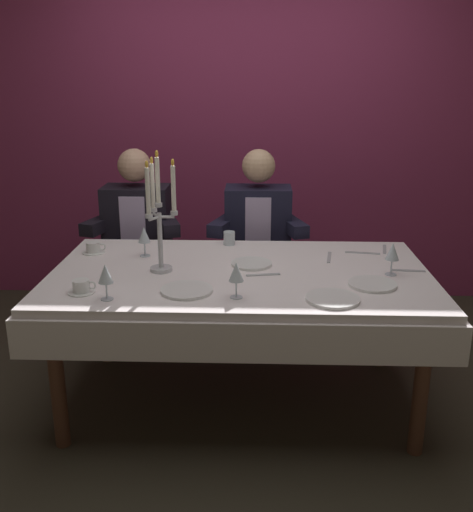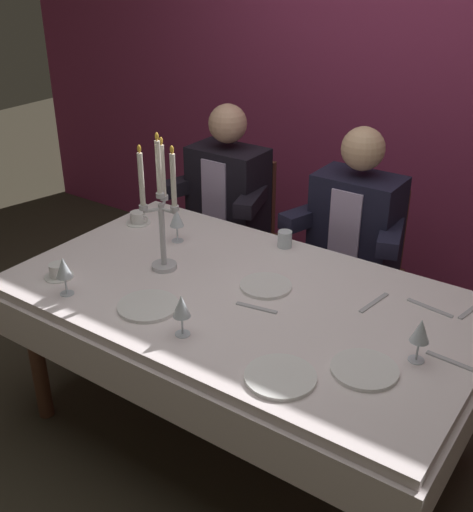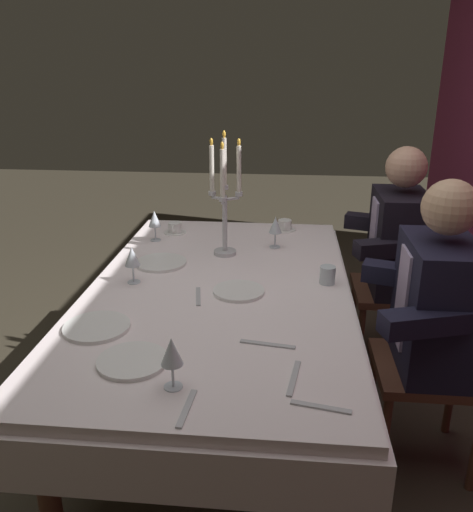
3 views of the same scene
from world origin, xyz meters
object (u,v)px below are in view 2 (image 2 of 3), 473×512
at_px(dinner_plate_3, 148,306).
at_px(wine_glass_0, 177,219).
at_px(dinner_plate_2, 280,377).
at_px(seated_diner_0, 229,193).
at_px(dinner_plate_0, 364,370).
at_px(dinner_plate_1, 266,286).
at_px(wine_glass_1, 420,332).
at_px(coffee_cup_1, 59,271).
at_px(coffee_cup_0, 138,218).
at_px(water_tumbler_0, 285,239).
at_px(dining_table, 242,317).
at_px(wine_glass_3, 64,269).
at_px(candelabra, 161,210).
at_px(seated_diner_1, 356,225).
at_px(wine_glass_2, 181,307).

relative_size(dinner_plate_3, wine_glass_0, 1.46).
distance_m(dinner_plate_2, seated_diner_0, 1.69).
height_order(dinner_plate_0, dinner_plate_1, same).
height_order(wine_glass_1, coffee_cup_1, wine_glass_1).
distance_m(dinner_plate_0, coffee_cup_0, 1.52).
bearing_deg(wine_glass_1, dinner_plate_0, -127.16).
height_order(dinner_plate_0, water_tumbler_0, water_tumbler_0).
xyz_separation_m(wine_glass_1, coffee_cup_0, (-1.57, 0.31, -0.09)).
xyz_separation_m(dinner_plate_2, wine_glass_1, (0.33, 0.35, 0.11)).
distance_m(coffee_cup_0, coffee_cup_1, 0.62).
bearing_deg(wine_glass_0, dining_table, -23.20).
relative_size(dining_table, coffee_cup_1, 14.70).
distance_m(wine_glass_3, coffee_cup_1, 0.18).
xyz_separation_m(candelabra, dinner_plate_3, (0.16, -0.29, -0.26)).
bearing_deg(coffee_cup_0, wine_glass_3, -70.35).
relative_size(dining_table, wine_glass_3, 11.83).
height_order(dinner_plate_0, coffee_cup_0, coffee_cup_0).
xyz_separation_m(dinner_plate_3, coffee_cup_0, (-0.58, 0.58, 0.02)).
bearing_deg(dinner_plate_3, seated_diner_0, 111.28).
relative_size(dinner_plate_2, wine_glass_0, 1.46).
height_order(wine_glass_0, seated_diner_0, seated_diner_0).
relative_size(seated_diner_0, seated_diner_1, 1.00).
bearing_deg(water_tumbler_0, dinner_plate_2, -59.81).
bearing_deg(dinner_plate_0, dining_table, 162.66).
distance_m(candelabra, coffee_cup_0, 0.57).
bearing_deg(seated_diner_1, dinner_plate_3, -105.24).
bearing_deg(coffee_cup_1, wine_glass_0, 71.76).
relative_size(candelabra, wine_glass_3, 3.68).
height_order(dining_table, candelabra, candelabra).
bearing_deg(wine_glass_2, wine_glass_1, 23.88).
bearing_deg(dinner_plate_0, wine_glass_0, 159.94).
relative_size(wine_glass_3, coffee_cup_1, 1.24).
relative_size(coffee_cup_0, seated_diner_1, 0.11).
height_order(dinner_plate_3, wine_glass_1, wine_glass_1).
distance_m(dinner_plate_0, coffee_cup_1, 1.34).
bearing_deg(dinner_plate_0, wine_glass_1, 52.84).
bearing_deg(dinner_plate_2, dinner_plate_1, 127.08).
xyz_separation_m(wine_glass_2, seated_diner_1, (0.10, 1.26, -0.12)).
bearing_deg(wine_glass_1, wine_glass_3, -164.12).
relative_size(dinner_plate_3, seated_diner_0, 0.19).
height_order(coffee_cup_0, coffee_cup_1, same).
bearing_deg(dinner_plate_2, wine_glass_3, -178.45).
distance_m(dinner_plate_1, dinner_plate_3, 0.49).
relative_size(candelabra, wine_glass_2, 3.68).
distance_m(dining_table, water_tumbler_0, 0.49).
height_order(dinner_plate_2, wine_glass_3, wine_glass_3).
bearing_deg(dinner_plate_0, coffee_cup_0, 162.08).
bearing_deg(dining_table, dinner_plate_1, 58.35).
height_order(dining_table, wine_glass_0, wine_glass_0).
bearing_deg(wine_glass_2, coffee_cup_1, 177.08).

